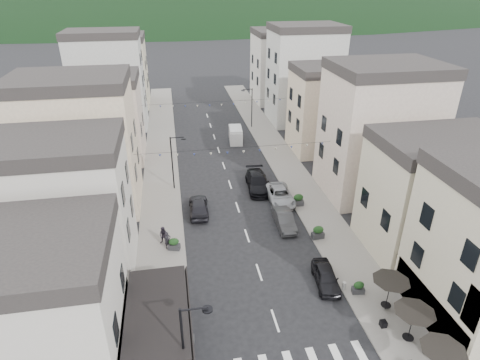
% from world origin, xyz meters
% --- Properties ---
extents(sidewalk_left, '(4.00, 76.00, 0.12)m').
position_xyz_m(sidewalk_left, '(-7.50, 32.00, 0.06)').
color(sidewalk_left, slate).
rests_on(sidewalk_left, ground).
extents(sidewalk_right, '(4.00, 76.00, 0.12)m').
position_xyz_m(sidewalk_right, '(7.50, 32.00, 0.06)').
color(sidewalk_right, slate).
rests_on(sidewalk_right, ground).
extents(hill_backdrop, '(640.00, 360.00, 70.00)m').
position_xyz_m(hill_backdrop, '(0.00, 300.00, 0.00)').
color(hill_backdrop, black).
rests_on(hill_backdrop, ground).
extents(boutique_building, '(12.00, 8.00, 8.00)m').
position_xyz_m(boutique_building, '(-15.50, 5.00, 4.00)').
color(boutique_building, beige).
rests_on(boutique_building, ground).
extents(boutique_awning, '(3.77, 7.50, 3.28)m').
position_xyz_m(boutique_awning, '(-7.25, 5.00, 3.11)').
color(boutique_awning, black).
rests_on(boutique_awning, ground).
extents(buildings_row_left, '(10.20, 54.16, 14.00)m').
position_xyz_m(buildings_row_left, '(-14.50, 37.75, 6.12)').
color(buildings_row_left, beige).
rests_on(buildings_row_left, ground).
extents(buildings_row_right, '(10.20, 54.16, 14.50)m').
position_xyz_m(buildings_row_right, '(14.50, 36.59, 6.32)').
color(buildings_row_right, '#BBB194').
rests_on(buildings_row_right, ground).
extents(cafe_terrace, '(2.50, 8.10, 2.53)m').
position_xyz_m(cafe_terrace, '(7.70, 2.80, 2.36)').
color(cafe_terrace, black).
rests_on(cafe_terrace, ground).
extents(streetlamp_left_near, '(1.70, 0.56, 6.00)m').
position_xyz_m(streetlamp_left_near, '(-5.82, 2.00, 3.70)').
color(streetlamp_left_near, black).
rests_on(streetlamp_left_near, ground).
extents(streetlamp_left_far, '(1.70, 0.56, 6.00)m').
position_xyz_m(streetlamp_left_far, '(-5.82, 26.00, 3.70)').
color(streetlamp_left_far, black).
rests_on(streetlamp_left_far, ground).
extents(streetlamp_right_far, '(1.70, 0.56, 6.00)m').
position_xyz_m(streetlamp_right_far, '(5.82, 44.00, 3.70)').
color(streetlamp_right_far, black).
rests_on(streetlamp_right_far, ground).
extents(bollards, '(11.66, 10.26, 0.60)m').
position_xyz_m(bollards, '(0.00, 5.50, 0.42)').
color(bollards, gray).
rests_on(bollards, ground).
extents(bunting_near, '(19.00, 0.28, 0.62)m').
position_xyz_m(bunting_near, '(0.00, 22.00, 5.65)').
color(bunting_near, black).
rests_on(bunting_near, ground).
extents(bunting_far, '(19.00, 0.28, 0.62)m').
position_xyz_m(bunting_far, '(0.00, 38.00, 5.65)').
color(bunting_far, black).
rests_on(bunting_far, ground).
extents(parked_car_a, '(2.02, 4.11, 1.35)m').
position_xyz_m(parked_car_a, '(4.60, 8.85, 0.68)').
color(parked_car_a, black).
rests_on(parked_car_a, ground).
extents(parked_car_b, '(1.55, 4.21, 1.38)m').
position_xyz_m(parked_car_b, '(3.67, 16.91, 0.69)').
color(parked_car_b, '#2E2E30').
rests_on(parked_car_b, ground).
extents(parked_car_c, '(2.51, 5.24, 1.44)m').
position_xyz_m(parked_car_c, '(4.44, 21.41, 0.72)').
color(parked_car_c, '#96989E').
rests_on(parked_car_c, ground).
extents(parked_car_d, '(2.62, 5.69, 1.61)m').
position_xyz_m(parked_car_d, '(2.80, 24.50, 0.81)').
color(parked_car_d, black).
rests_on(parked_car_d, ground).
extents(parked_car_e, '(2.03, 4.62, 1.55)m').
position_xyz_m(parked_car_e, '(-3.88, 20.55, 0.77)').
color(parked_car_e, black).
rests_on(parked_car_e, ground).
extents(delivery_van, '(2.11, 4.42, 2.05)m').
position_xyz_m(delivery_van, '(2.76, 38.83, 1.01)').
color(delivery_van, silver).
rests_on(delivery_van, ground).
extents(pedestrian_a, '(0.67, 0.60, 1.55)m').
position_xyz_m(pedestrian_a, '(-6.91, 15.27, 0.89)').
color(pedestrian_a, black).
rests_on(pedestrian_a, sidewalk_left).
extents(pedestrian_b, '(0.98, 0.88, 1.65)m').
position_xyz_m(pedestrian_b, '(-7.23, 15.93, 0.94)').
color(pedestrian_b, '#27202B').
rests_on(pedestrian_b, sidewalk_left).
extents(planter_la, '(1.14, 0.74, 1.19)m').
position_xyz_m(planter_la, '(-6.00, 5.03, 0.70)').
color(planter_la, '#323235').
rests_on(planter_la, sidewalk_left).
extents(planter_lb, '(1.08, 0.78, 1.08)m').
position_xyz_m(planter_lb, '(-6.41, 14.96, 0.65)').
color(planter_lb, '#2A2A2C').
rests_on(planter_lb, sidewalk_left).
extents(planter_ra, '(0.95, 0.61, 0.99)m').
position_xyz_m(planter_ra, '(6.53, 7.43, 0.60)').
color(planter_ra, '#28292B').
rests_on(planter_ra, sidewalk_right).
extents(planter_rb, '(1.13, 0.70, 1.19)m').
position_xyz_m(planter_rb, '(6.00, 14.45, 0.70)').
color(planter_rb, '#28292B').
rests_on(planter_rb, sidewalk_right).
extents(planter_rc, '(1.15, 0.69, 1.23)m').
position_xyz_m(planter_rc, '(6.00, 20.19, 0.72)').
color(planter_rc, '#333335').
rests_on(planter_rc, sidewalk_right).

